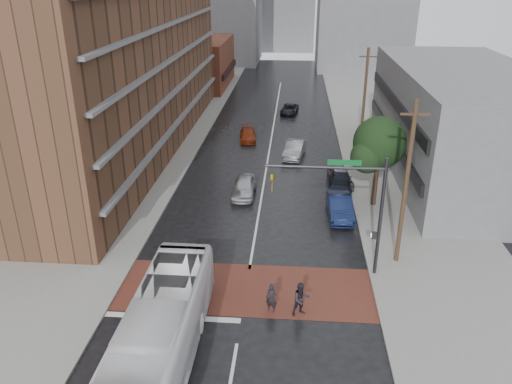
# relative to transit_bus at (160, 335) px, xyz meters

# --- Properties ---
(ground) EXTENTS (160.00, 160.00, 0.00)m
(ground) POSITION_rel_transit_bus_xyz_m (3.15, 5.60, -1.66)
(ground) COLOR black
(ground) RESTS_ON ground
(crosswalk) EXTENTS (14.00, 5.00, 0.02)m
(crosswalk) POSITION_rel_transit_bus_xyz_m (3.15, 6.10, -1.65)
(crosswalk) COLOR maroon
(crosswalk) RESTS_ON ground
(sidewalk_west) EXTENTS (9.00, 90.00, 0.15)m
(sidewalk_west) POSITION_rel_transit_bus_xyz_m (-8.35, 30.60, -1.58)
(sidewalk_west) COLOR gray
(sidewalk_west) RESTS_ON ground
(sidewalk_east) EXTENTS (9.00, 90.00, 0.15)m
(sidewalk_east) POSITION_rel_transit_bus_xyz_m (14.65, 30.60, -1.58)
(sidewalk_east) COLOR gray
(sidewalk_east) RESTS_ON ground
(storefront_west) EXTENTS (8.00, 16.00, 7.00)m
(storefront_west) POSITION_rel_transit_bus_xyz_m (-8.85, 59.60, 1.84)
(storefront_west) COLOR brown
(storefront_west) RESTS_ON ground
(building_east) EXTENTS (11.00, 26.00, 9.00)m
(building_east) POSITION_rel_transit_bus_xyz_m (19.65, 25.60, 2.84)
(building_east) COLOR slate
(building_east) RESTS_ON ground
(street_tree) EXTENTS (4.20, 4.10, 6.90)m
(street_tree) POSITION_rel_transit_bus_xyz_m (11.67, 17.63, 3.08)
(street_tree) COLOR #332319
(street_tree) RESTS_ON ground
(signal_mast) EXTENTS (6.50, 0.30, 7.20)m
(signal_mast) POSITION_rel_transit_bus_xyz_m (9.00, 8.10, 3.07)
(signal_mast) COLOR #2D2D33
(signal_mast) RESTS_ON ground
(utility_pole_near) EXTENTS (1.60, 0.26, 10.00)m
(utility_pole_near) POSITION_rel_transit_bus_xyz_m (11.95, 9.60, 3.48)
(utility_pole_near) COLOR #473321
(utility_pole_near) RESTS_ON ground
(utility_pole_far) EXTENTS (1.60, 0.26, 10.00)m
(utility_pole_far) POSITION_rel_transit_bus_xyz_m (11.95, 29.60, 3.48)
(utility_pole_far) COLOR #473321
(utility_pole_far) RESTS_ON ground
(transit_bus) EXTENTS (2.81, 11.90, 3.31)m
(transit_bus) POSITION_rel_transit_bus_xyz_m (0.00, 0.00, 0.00)
(transit_bus) COLOR white
(transit_bus) RESTS_ON ground
(pedestrian_a) EXTENTS (0.68, 0.54, 1.63)m
(pedestrian_a) POSITION_rel_transit_bus_xyz_m (4.65, 4.21, -0.84)
(pedestrian_a) COLOR black
(pedestrian_a) RESTS_ON ground
(pedestrian_b) EXTENTS (1.11, 1.02, 1.85)m
(pedestrian_b) POSITION_rel_transit_bus_xyz_m (6.16, 4.10, -0.73)
(pedestrian_b) COLOR black
(pedestrian_b) RESTS_ON ground
(car_travel_a) EXTENTS (1.73, 4.30, 1.47)m
(car_travel_a) POSITION_rel_transit_bus_xyz_m (1.76, 18.80, -0.92)
(car_travel_a) COLOR #B4B7BD
(car_travel_a) RESTS_ON ground
(car_travel_b) EXTENTS (2.31, 4.87, 1.54)m
(car_travel_b) POSITION_rel_transit_bus_xyz_m (5.62, 28.01, -0.89)
(car_travel_b) COLOR #9B9FA3
(car_travel_b) RESTS_ON ground
(car_travel_c) EXTENTS (2.12, 4.23, 1.18)m
(car_travel_c) POSITION_rel_transit_bus_xyz_m (0.71, 32.88, -1.07)
(car_travel_c) COLOR maroon
(car_travel_c) RESTS_ON ground
(suv_travel) EXTENTS (2.41, 4.32, 1.14)m
(suv_travel) POSITION_rel_transit_bus_xyz_m (4.86, 44.00, -1.09)
(suv_travel) COLOR black
(suv_travel) RESTS_ON ground
(car_parked_near) EXTENTS (1.79, 4.75, 1.55)m
(car_parked_near) POSITION_rel_transit_bus_xyz_m (8.98, 15.60, -0.88)
(car_parked_near) COLOR #121C41
(car_parked_near) RESTS_ON ground
(car_parked_mid) EXTENTS (2.09, 4.53, 1.28)m
(car_parked_mid) POSITION_rel_transit_bus_xyz_m (9.37, 20.44, -1.02)
(car_parked_mid) COLOR black
(car_parked_mid) RESTS_ON ground
(car_parked_far) EXTENTS (2.26, 4.37, 1.42)m
(car_parked_far) POSITION_rel_transit_bus_xyz_m (9.45, 21.60, -0.95)
(car_parked_far) COLOR #939599
(car_parked_far) RESTS_ON ground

